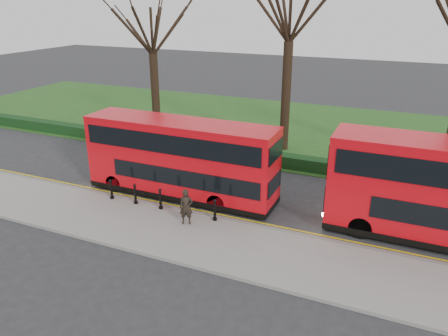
% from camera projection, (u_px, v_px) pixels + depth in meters
% --- Properties ---
extents(ground, '(120.00, 120.00, 0.00)m').
position_uv_depth(ground, '(188.00, 203.00, 22.02)').
color(ground, '#28282B').
rests_on(ground, ground).
extents(pavement, '(60.00, 4.00, 0.15)m').
position_uv_depth(pavement, '(156.00, 229.00, 19.43)').
color(pavement, gray).
rests_on(pavement, ground).
extents(kerb, '(60.00, 0.25, 0.16)m').
position_uv_depth(kerb, '(178.00, 210.00, 21.14)').
color(kerb, slate).
rests_on(kerb, ground).
extents(grass_verge, '(60.00, 18.00, 0.06)m').
position_uv_depth(grass_verge, '(277.00, 127.00, 34.79)').
color(grass_verge, '#22501A').
rests_on(grass_verge, ground).
extents(hedge, '(60.00, 0.90, 0.80)m').
position_uv_depth(hedge, '(239.00, 154.00, 27.67)').
color(hedge, black).
rests_on(hedge, ground).
extents(yellow_line_outer, '(60.00, 0.10, 0.01)m').
position_uv_depth(yellow_line_outer, '(181.00, 209.00, 21.42)').
color(yellow_line_outer, yellow).
rests_on(yellow_line_outer, ground).
extents(yellow_line_inner, '(60.00, 0.10, 0.01)m').
position_uv_depth(yellow_line_inner, '(183.00, 207.00, 21.59)').
color(yellow_line_inner, yellow).
rests_on(yellow_line_inner, ground).
extents(tree_left, '(6.89, 6.89, 10.76)m').
position_uv_depth(tree_left, '(151.00, 26.00, 30.68)').
color(tree_left, black).
rests_on(tree_left, ground).
extents(tree_mid, '(8.30, 8.30, 12.96)m').
position_uv_depth(tree_mid, '(291.00, 2.00, 26.35)').
color(tree_mid, black).
rests_on(tree_mid, ground).
extents(bollard_row, '(5.90, 0.15, 1.00)m').
position_uv_depth(bollard_row, '(160.00, 199.00, 20.92)').
color(bollard_row, black).
rests_on(bollard_row, pavement).
extents(bus_lead, '(10.03, 2.31, 3.99)m').
position_uv_depth(bus_lead, '(180.00, 159.00, 22.18)').
color(bus_lead, red).
rests_on(bus_lead, ground).
extents(pedestrian, '(0.71, 0.60, 1.64)m').
position_uv_depth(pedestrian, '(186.00, 207.00, 19.44)').
color(pedestrian, black).
rests_on(pedestrian, pavement).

